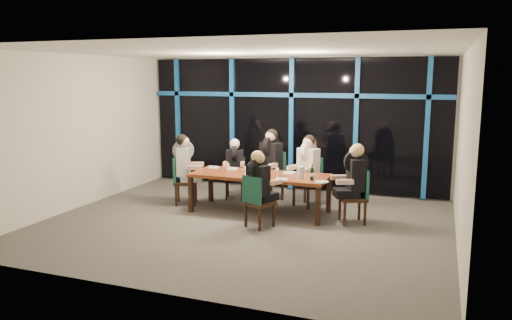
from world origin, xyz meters
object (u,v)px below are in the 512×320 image
(chair_end_left, at_px, (182,178))
(water_pitcher, at_px, (301,172))
(diner_far_mid, at_px, (270,154))
(dining_table, at_px, (260,177))
(diner_near_mid, at_px, (260,177))
(diner_far_left, at_px, (235,160))
(diner_end_left, at_px, (185,159))
(chair_far_left, at_px, (235,175))
(diner_far_right, at_px, (307,160))
(wine_bottle, at_px, (312,174))
(chair_near_mid, at_px, (256,199))
(diner_end_right, at_px, (354,172))
(chair_far_right, at_px, (309,179))
(chair_far_mid, at_px, (272,173))
(chair_end_right, at_px, (358,193))

(chair_end_left, bearing_deg, water_pitcher, -115.20)
(diner_far_mid, bearing_deg, dining_table, -62.91)
(diner_near_mid, height_order, water_pitcher, diner_near_mid)
(diner_far_left, distance_m, water_pitcher, 1.94)
(diner_end_left, bearing_deg, diner_far_left, -66.91)
(diner_far_left, height_order, diner_end_left, diner_end_left)
(chair_far_left, height_order, diner_near_mid, diner_near_mid)
(diner_far_right, bearing_deg, diner_far_mid, -167.27)
(diner_far_left, xyz_separation_m, diner_far_right, (1.58, -0.04, 0.10))
(diner_far_left, xyz_separation_m, diner_near_mid, (1.18, -1.70, 0.04))
(dining_table, relative_size, diner_far_right, 2.73)
(diner_near_mid, bearing_deg, diner_far_left, -30.66)
(dining_table, height_order, wine_bottle, wine_bottle)
(chair_near_mid, xyz_separation_m, water_pitcher, (0.55, 0.84, 0.35))
(diner_far_left, bearing_deg, dining_table, -61.64)
(chair_near_mid, bearing_deg, diner_far_mid, -53.38)
(dining_table, distance_m, diner_end_right, 1.80)
(chair_far_right, relative_size, diner_end_right, 1.03)
(diner_far_left, bearing_deg, water_pitcher, -46.72)
(chair_near_mid, relative_size, water_pitcher, 4.26)
(diner_end_right, height_order, wine_bottle, diner_end_right)
(chair_far_left, distance_m, chair_far_mid, 0.81)
(diner_far_mid, relative_size, diner_far_right, 1.05)
(chair_far_left, height_order, chair_end_right, chair_end_right)
(chair_far_mid, xyz_separation_m, wine_bottle, (1.15, -1.24, 0.29))
(chair_far_mid, bearing_deg, diner_end_left, -128.37)
(dining_table, xyz_separation_m, chair_far_right, (0.75, 0.86, -0.14))
(chair_end_right, xyz_separation_m, diner_end_left, (-3.48, 0.11, 0.39))
(water_pitcher, bearing_deg, chair_end_right, -15.43)
(diner_far_left, relative_size, diner_end_left, 0.89)
(chair_end_left, xyz_separation_m, chair_end_right, (3.56, -0.08, -0.00))
(chair_far_left, bearing_deg, chair_end_right, -36.67)
(chair_far_mid, xyz_separation_m, water_pitcher, (0.92, -1.13, 0.29))
(diner_end_left, bearing_deg, wine_bottle, -117.98)
(chair_far_mid, distance_m, chair_end_right, 2.21)
(chair_end_left, bearing_deg, chair_near_mid, -138.25)
(chair_far_mid, bearing_deg, diner_far_mid, -90.00)
(dining_table, height_order, diner_end_left, diner_end_left)
(diner_far_mid, bearing_deg, diner_near_mid, -56.55)
(diner_far_mid, relative_size, diner_end_right, 1.06)
(chair_far_right, bearing_deg, diner_far_left, -155.90)
(diner_far_right, xyz_separation_m, diner_end_right, (1.06, -0.86, -0.01))
(diner_far_right, bearing_deg, chair_end_right, -13.02)
(chair_end_left, bearing_deg, diner_end_right, -113.70)
(dining_table, height_order, diner_far_right, diner_far_right)
(chair_near_mid, bearing_deg, chair_end_left, -1.78)
(diner_far_left, distance_m, diner_end_left, 1.08)
(diner_end_right, bearing_deg, water_pitcher, -112.81)
(chair_far_right, height_order, diner_near_mid, diner_near_mid)
(chair_far_right, height_order, chair_near_mid, chair_far_right)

